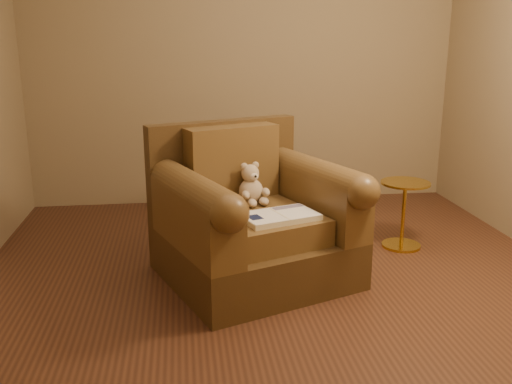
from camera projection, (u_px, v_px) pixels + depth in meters
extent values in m
plane|color=#4F2C1B|center=(278.00, 283.00, 3.74)|extent=(4.00, 4.00, 0.00)
cube|color=#8F7A58|center=(243.00, 60.00, 5.29)|extent=(4.00, 0.02, 2.70)
cube|color=#8F7A58|center=(413.00, 124.00, 1.47)|extent=(4.00, 0.02, 2.70)
cube|color=#493318|center=(255.00, 256.00, 3.79)|extent=(1.42, 1.39, 0.31)
cube|color=#493318|center=(223.00, 169.00, 4.06)|extent=(1.08, 0.51, 0.69)
cube|color=brown|center=(259.00, 224.00, 3.68)|extent=(0.88, 0.96, 0.17)
cube|color=brown|center=(232.00, 162.00, 3.92)|extent=(0.66, 0.40, 0.50)
cube|color=brown|center=(195.00, 221.00, 3.45)|extent=(0.55, 0.96, 0.36)
cube|color=brown|center=(316.00, 201.00, 3.86)|extent=(0.55, 0.96, 0.36)
cylinder|color=brown|center=(194.00, 192.00, 3.40)|extent=(0.55, 0.96, 0.22)
cylinder|color=brown|center=(317.00, 175.00, 3.81)|extent=(0.55, 0.96, 0.22)
ellipsoid|color=tan|center=(251.00, 191.00, 3.84)|extent=(0.16, 0.15, 0.17)
sphere|color=tan|center=(250.00, 173.00, 3.82)|extent=(0.12, 0.12, 0.12)
ellipsoid|color=tan|center=(244.00, 166.00, 3.79)|extent=(0.05, 0.03, 0.05)
ellipsoid|color=tan|center=(255.00, 165.00, 3.83)|extent=(0.05, 0.03, 0.05)
ellipsoid|color=beige|center=(254.00, 177.00, 3.77)|extent=(0.06, 0.04, 0.05)
sphere|color=black|center=(256.00, 176.00, 3.75)|extent=(0.02, 0.02, 0.02)
ellipsoid|color=tan|center=(246.00, 195.00, 3.75)|extent=(0.05, 0.11, 0.05)
ellipsoid|color=tan|center=(266.00, 192.00, 3.82)|extent=(0.05, 0.11, 0.05)
ellipsoid|color=tan|center=(252.00, 203.00, 3.75)|extent=(0.07, 0.11, 0.05)
ellipsoid|color=tan|center=(264.00, 201.00, 3.79)|extent=(0.07, 0.11, 0.05)
cube|color=beige|center=(279.00, 217.00, 3.51)|extent=(0.53, 0.41, 0.03)
cube|color=white|center=(263.00, 216.00, 3.45)|extent=(0.30, 0.33, 0.00)
cube|color=white|center=(296.00, 211.00, 3.55)|extent=(0.30, 0.33, 0.00)
cube|color=beige|center=(279.00, 214.00, 3.50)|extent=(0.10, 0.27, 0.00)
cube|color=#0F1638|center=(255.00, 217.00, 3.43)|extent=(0.10, 0.12, 0.00)
cube|color=slate|center=(288.00, 207.00, 3.64)|extent=(0.22, 0.12, 0.00)
cylinder|color=gold|center=(401.00, 245.00, 4.38)|extent=(0.29, 0.29, 0.02)
cylinder|color=gold|center=(403.00, 215.00, 4.32)|extent=(0.03, 0.03, 0.48)
cylinder|color=gold|center=(406.00, 183.00, 4.25)|extent=(0.37, 0.37, 0.02)
cylinder|color=gold|center=(405.00, 185.00, 4.26)|extent=(0.03, 0.03, 0.02)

